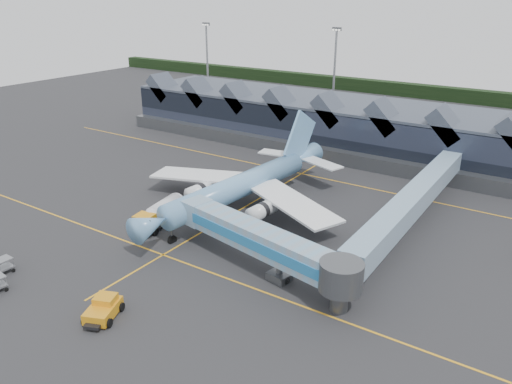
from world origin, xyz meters
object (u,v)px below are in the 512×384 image
Objects in this scene: main_airliner at (244,184)px; fuel_truck at (161,212)px; pushback_tug at (103,309)px; jet_bridge at (272,246)px.

fuel_truck is (-6.42, -11.32, -1.93)m from main_airliner.
main_airliner is at bearing 75.13° from pushback_tug.
fuel_truck is at bearing -114.40° from main_airliner.
main_airliner reaches higher than jet_bridge.
fuel_truck is 21.86m from pushback_tug.
pushback_tug is at bearing -111.26° from jet_bridge.
jet_bridge reaches higher than fuel_truck.
main_airliner is 7.85× the size of pushback_tug.
main_airliner is 4.03× the size of fuel_truck.
main_airliner is at bearing 144.80° from jet_bridge.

